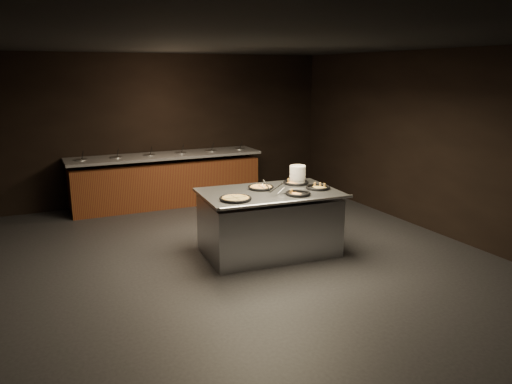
# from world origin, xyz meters

# --- Properties ---
(room) EXTENTS (7.02, 8.02, 2.92)m
(room) POSITION_xyz_m (0.00, 0.00, 1.45)
(room) COLOR black
(room) RESTS_ON ground
(salad_bar) EXTENTS (3.70, 0.83, 1.18)m
(salad_bar) POSITION_xyz_m (0.00, 3.56, 0.44)
(salad_bar) COLOR #543113
(salad_bar) RESTS_ON ground
(serving_counter) EXTENTS (1.98, 1.34, 0.91)m
(serving_counter) POSITION_xyz_m (0.62, 0.33, 0.44)
(serving_counter) COLOR silver
(serving_counter) RESTS_ON ground
(plate_stack) EXTENTS (0.24, 0.24, 0.26)m
(plate_stack) POSITION_xyz_m (1.27, 0.66, 1.04)
(plate_stack) COLOR white
(plate_stack) RESTS_ON serving_counter
(pan_veggie_whole) EXTENTS (0.43, 0.43, 0.04)m
(pan_veggie_whole) POSITION_xyz_m (0.00, 0.08, 0.93)
(pan_veggie_whole) COLOR black
(pan_veggie_whole) RESTS_ON serving_counter
(pan_cheese_whole) EXTENTS (0.38, 0.38, 0.04)m
(pan_cheese_whole) POSITION_xyz_m (0.58, 0.52, 0.93)
(pan_cheese_whole) COLOR black
(pan_cheese_whole) RESTS_ON serving_counter
(pan_cheese_slices_a) EXTENTS (0.38, 0.38, 0.04)m
(pan_cheese_slices_a) POSITION_xyz_m (1.20, 0.60, 0.93)
(pan_cheese_slices_a) COLOR black
(pan_cheese_slices_a) RESTS_ON serving_counter
(pan_cheese_slices_b) EXTENTS (0.35, 0.35, 0.04)m
(pan_cheese_slices_b) POSITION_xyz_m (0.89, -0.02, 0.93)
(pan_cheese_slices_b) COLOR black
(pan_cheese_slices_b) RESTS_ON serving_counter
(pan_veggie_slices) EXTENTS (0.35, 0.35, 0.04)m
(pan_veggie_slices) POSITION_xyz_m (1.33, 0.18, 0.93)
(pan_veggie_slices) COLOR black
(pan_veggie_slices) RESTS_ON serving_counter
(server_left) EXTENTS (0.09, 0.29, 0.14)m
(server_left) POSITION_xyz_m (0.59, 0.42, 0.98)
(server_left) COLOR silver
(server_left) RESTS_ON serving_counter
(server_right) EXTENTS (0.33, 0.10, 0.15)m
(server_right) POSITION_xyz_m (0.66, 0.11, 0.99)
(server_right) COLOR silver
(server_right) RESTS_ON serving_counter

